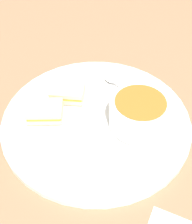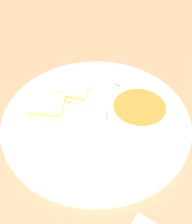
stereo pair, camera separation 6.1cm
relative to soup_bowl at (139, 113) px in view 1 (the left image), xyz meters
The scene contains 6 objects.
ground_plane 0.10m from the soup_bowl, 84.86° to the left, with size 2.40×2.40×0.00m, color #8E6B4C.
plate 0.09m from the soup_bowl, 84.86° to the left, with size 0.38×0.38×0.02m.
soup_bowl is the anchor object (origin of this frame).
spoon 0.13m from the soup_bowl, 24.12° to the left, with size 0.10×0.10×0.01m.
sandwich_half_near 0.16m from the soup_bowl, 67.14° to the left, with size 0.05×0.07×0.03m.
sandwich_half_far 0.19m from the soup_bowl, 89.37° to the left, with size 0.06×0.08×0.03m.
Camera 1 is at (-0.43, -0.04, 0.47)m, focal length 50.00 mm.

